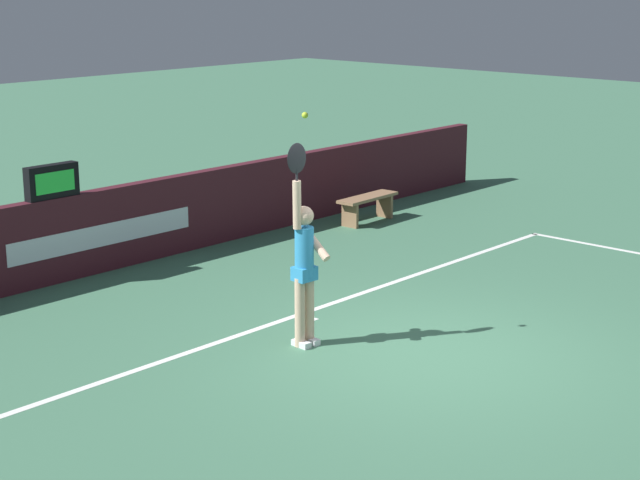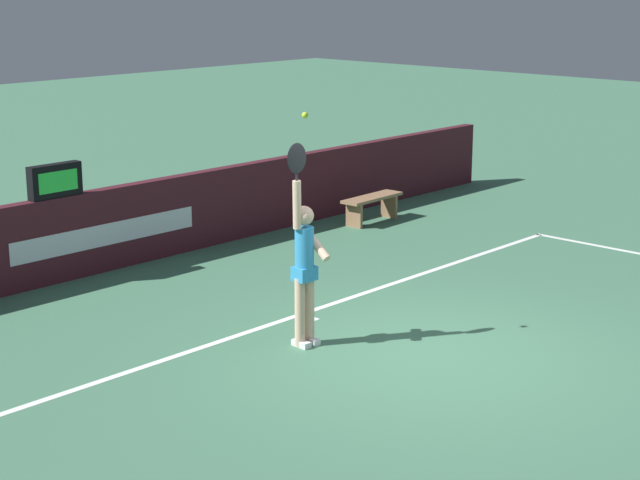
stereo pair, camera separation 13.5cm
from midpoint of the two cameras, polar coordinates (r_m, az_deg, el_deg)
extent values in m
plane|color=#417356|center=(11.85, 6.43, -6.23)|extent=(60.00, 60.00, 0.00)
cube|color=white|center=(13.10, -0.80, -4.10)|extent=(11.30, 0.10, 0.00)
cube|color=white|center=(13.00, -0.33, -4.24)|extent=(0.10, 0.30, 0.00)
cube|color=#441721|center=(15.45, -10.14, 0.83)|extent=(17.07, 0.19, 1.19)
cube|color=silver|center=(15.13, -11.30, 0.30)|extent=(3.12, 0.01, 0.32)
cube|color=black|center=(14.62, -14.03, 3.16)|extent=(0.78, 0.16, 0.46)
cube|color=#33E54C|center=(14.55, -13.85, 3.12)|extent=(0.61, 0.01, 0.28)
cylinder|color=beige|center=(11.99, -0.27, -3.82)|extent=(0.12, 0.12, 0.82)
cylinder|color=beige|center=(11.89, -0.78, -3.97)|extent=(0.12, 0.12, 0.82)
cube|color=white|center=(12.09, -0.20, -5.53)|extent=(0.11, 0.25, 0.07)
cube|color=white|center=(12.00, -0.71, -5.69)|extent=(0.11, 0.25, 0.07)
cylinder|color=#3092D1|center=(11.74, -0.53, -0.66)|extent=(0.22, 0.22, 0.58)
cube|color=#3092D1|center=(11.81, -0.53, -1.83)|extent=(0.26, 0.22, 0.16)
sphere|color=beige|center=(11.64, -0.54, 1.33)|extent=(0.22, 0.22, 0.22)
cylinder|color=beige|center=(11.53, -0.93, 1.94)|extent=(0.11, 0.10, 0.55)
cylinder|color=beige|center=(11.74, 0.05, -0.16)|extent=(0.12, 0.45, 0.37)
ellipsoid|color=black|center=(11.43, -0.94, 4.49)|extent=(0.30, 0.05, 0.35)
cylinder|color=black|center=(11.47, -0.94, 3.56)|extent=(0.03, 0.03, 0.18)
sphere|color=#C5E22F|center=(11.39, -0.48, 6.83)|extent=(0.07, 0.07, 0.07)
cube|color=#926B4C|center=(17.85, 3.08, 2.33)|extent=(1.29, 0.41, 0.05)
cube|color=#926B4C|center=(17.53, 2.10, 1.39)|extent=(0.07, 0.32, 0.43)
cube|color=#926B4C|center=(18.28, 4.01, 1.90)|extent=(0.07, 0.32, 0.43)
camera|label=1|loc=(0.07, -89.67, 0.09)|focal=58.57mm
camera|label=2|loc=(0.07, 90.33, -0.09)|focal=58.57mm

